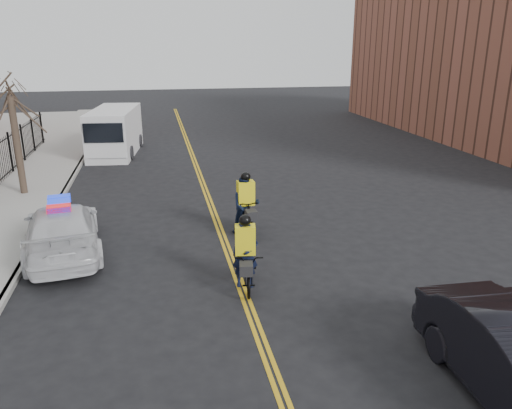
{
  "coord_description": "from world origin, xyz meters",
  "views": [
    {
      "loc": [
        -1.98,
        -11.78,
        6.21
      ],
      "look_at": [
        1.0,
        2.99,
        1.3
      ],
      "focal_mm": 35.0,
      "sensor_mm": 36.0,
      "label": 1
    }
  ],
  "objects_px": {
    "cargo_van": "(114,132)",
    "cyclist_near": "(245,262)",
    "cyclist_far": "(246,209)",
    "police_cruiser": "(62,230)"
  },
  "relations": [
    {
      "from": "cyclist_near",
      "to": "cyclist_far",
      "type": "height_order",
      "value": "cyclist_far"
    },
    {
      "from": "police_cruiser",
      "to": "cyclist_near",
      "type": "height_order",
      "value": "cyclist_near"
    },
    {
      "from": "police_cruiser",
      "to": "cyclist_near",
      "type": "bearing_deg",
      "value": 138.59
    },
    {
      "from": "police_cruiser",
      "to": "cyclist_far",
      "type": "xyz_separation_m",
      "value": [
        5.81,
        0.61,
        0.07
      ]
    },
    {
      "from": "cargo_van",
      "to": "cyclist_far",
      "type": "height_order",
      "value": "cargo_van"
    },
    {
      "from": "cargo_van",
      "to": "cyclist_near",
      "type": "xyz_separation_m",
      "value": [
        4.44,
        -17.8,
        -0.56
      ]
    },
    {
      "from": "police_cruiser",
      "to": "cargo_van",
      "type": "distance_m",
      "value": 14.56
    },
    {
      "from": "cyclist_near",
      "to": "cyclist_far",
      "type": "xyz_separation_m",
      "value": [
        0.72,
        3.88,
        0.14
      ]
    },
    {
      "from": "cargo_van",
      "to": "cyclist_near",
      "type": "distance_m",
      "value": 18.36
    },
    {
      "from": "police_cruiser",
      "to": "cyclist_near",
      "type": "xyz_separation_m",
      "value": [
        5.08,
        -3.27,
        -0.07
      ]
    }
  ]
}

